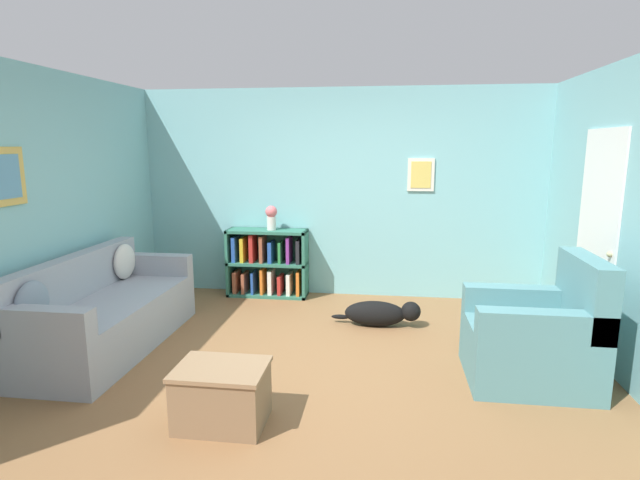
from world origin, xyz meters
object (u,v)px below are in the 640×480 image
object	(u,v)px
recliner_chair	(537,338)
coffee_table	(222,393)
couch	(105,314)
dog	(381,313)
bookshelf	(267,264)
vase	(271,216)

from	to	relation	value
recliner_chair	coffee_table	bearing A→B (deg)	-157.46
couch	dog	xyz separation A→B (m)	(2.59, 0.91, -0.19)
couch	dog	distance (m)	2.75
couch	coffee_table	bearing A→B (deg)	-36.90
bookshelf	recliner_chair	world-z (taller)	recliner_chair
bookshelf	dog	xyz separation A→B (m)	(1.46, -0.95, -0.27)
couch	vase	distance (m)	2.30
coffee_table	vase	xyz separation A→B (m)	(-0.34, 2.99, 0.81)
vase	coffee_table	bearing A→B (deg)	-83.57
coffee_table	vase	distance (m)	3.12
bookshelf	dog	bearing A→B (deg)	-32.96
coffee_table	dog	distance (m)	2.32
couch	coffee_table	world-z (taller)	couch
couch	vase	xyz separation A→B (m)	(1.20, 1.84, 0.70)
bookshelf	vase	bearing A→B (deg)	-13.61
dog	coffee_table	bearing A→B (deg)	-117.15
bookshelf	coffee_table	distance (m)	3.04
recliner_chair	bookshelf	bearing A→B (deg)	143.18
recliner_chair	dog	world-z (taller)	recliner_chair
dog	vase	world-z (taller)	vase
bookshelf	vase	distance (m)	0.62
bookshelf	dog	distance (m)	1.76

